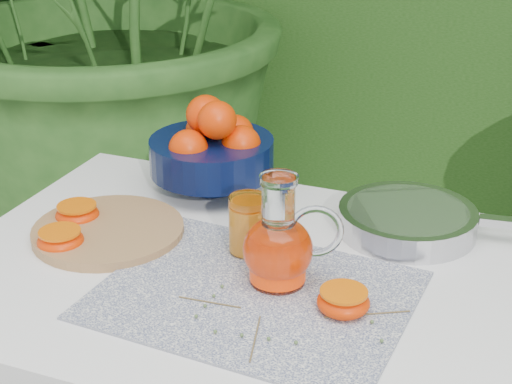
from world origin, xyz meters
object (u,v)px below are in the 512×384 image
at_px(white_table, 252,313).
at_px(saute_pan, 410,219).
at_px(cutting_board, 108,231).
at_px(juice_pitcher, 279,246).
at_px(fruit_bowl, 213,148).

distance_m(white_table, saute_pan, 0.33).
height_order(cutting_board, juice_pitcher, juice_pitcher).
bearing_deg(white_table, cutting_board, 175.95).
relative_size(juice_pitcher, saute_pan, 0.41).
xyz_separation_m(cutting_board, fruit_bowl, (0.09, 0.25, 0.08)).
height_order(white_table, cutting_board, cutting_board).
xyz_separation_m(cutting_board, juice_pitcher, (0.33, -0.04, 0.06)).
bearing_deg(fruit_bowl, cutting_board, -110.21).
relative_size(white_table, saute_pan, 2.29).
distance_m(cutting_board, juice_pitcher, 0.34).
bearing_deg(cutting_board, saute_pan, 22.98).
xyz_separation_m(cutting_board, saute_pan, (0.49, 0.21, 0.02)).
xyz_separation_m(white_table, juice_pitcher, (0.06, -0.02, 0.15)).
bearing_deg(juice_pitcher, saute_pan, 58.36).
bearing_deg(cutting_board, juice_pitcher, -7.30).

